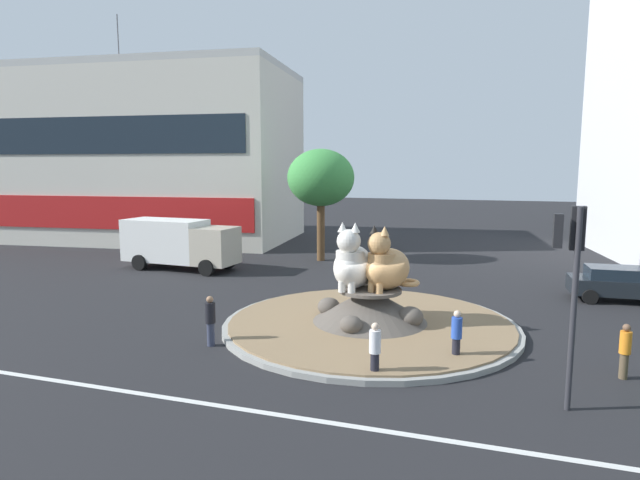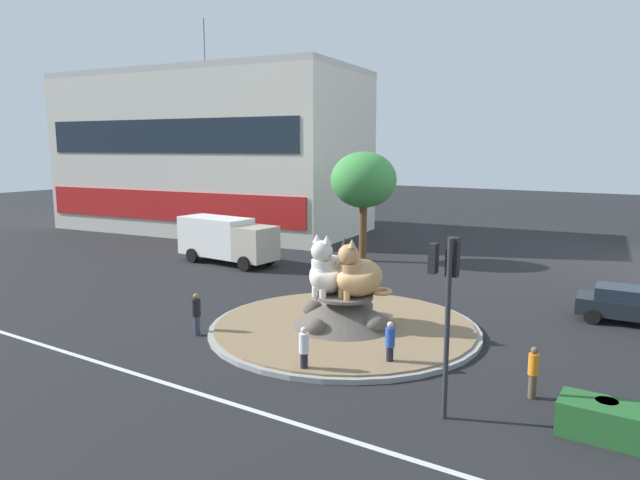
% 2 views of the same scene
% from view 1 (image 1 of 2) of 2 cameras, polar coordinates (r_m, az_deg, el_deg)
% --- Properties ---
extents(ground_plane, '(160.00, 160.00, 0.00)m').
position_cam_1_polar(ground_plane, '(19.89, 5.36, -9.34)').
color(ground_plane, black).
extents(lane_centreline, '(112.00, 0.20, 0.01)m').
position_cam_1_polar(lane_centreline, '(13.17, -2.16, -18.61)').
color(lane_centreline, silver).
rests_on(lane_centreline, ground).
extents(roundabout_island, '(10.79, 10.79, 1.47)m').
position_cam_1_polar(roundabout_island, '(19.77, 5.38, -8.06)').
color(roundabout_island, gray).
rests_on(roundabout_island, ground).
extents(cat_statue_white, '(1.67, 2.51, 2.48)m').
position_cam_1_polar(cat_statue_white, '(19.29, 3.54, -2.60)').
color(cat_statue_white, silver).
rests_on(cat_statue_white, roundabout_island).
extents(cat_statue_calico, '(2.25, 2.42, 2.37)m').
position_cam_1_polar(cat_statue_calico, '(19.23, 7.15, -2.80)').
color(cat_statue_calico, tan).
rests_on(cat_statue_calico, roundabout_island).
extents(traffic_light_mast, '(0.71, 0.53, 4.96)m').
position_cam_1_polar(traffic_light_mast, '(13.90, 25.52, -2.17)').
color(traffic_light_mast, '#2D2D33').
rests_on(traffic_light_mast, ground).
extents(shophouse_block, '(27.29, 14.86, 18.72)m').
position_cam_1_polar(shophouse_block, '(46.77, -19.57, 8.52)').
color(shophouse_block, beige).
rests_on(shophouse_block, ground).
extents(broadleaf_tree_behind_island, '(4.17, 4.17, 6.99)m').
position_cam_1_polar(broadleaf_tree_behind_island, '(33.06, 0.09, 6.65)').
color(broadleaf_tree_behind_island, brown).
rests_on(broadleaf_tree_behind_island, ground).
extents(pedestrian_white_shirt, '(0.33, 0.33, 1.61)m').
position_cam_1_polar(pedestrian_white_shirt, '(15.09, 5.94, -11.61)').
color(pedestrian_white_shirt, black).
rests_on(pedestrian_white_shirt, ground).
extents(pedestrian_black_shirt, '(0.34, 0.34, 1.69)m').
position_cam_1_polar(pedestrian_black_shirt, '(17.97, -11.72, -8.38)').
color(pedestrian_black_shirt, '#33384C').
rests_on(pedestrian_black_shirt, ground).
extents(pedestrian_blue_shirt, '(0.32, 0.32, 1.60)m').
position_cam_1_polar(pedestrian_blue_shirt, '(16.75, 14.48, -9.84)').
color(pedestrian_blue_shirt, black).
rests_on(pedestrian_blue_shirt, ground).
extents(pedestrian_orange_shirt, '(0.30, 0.30, 1.58)m').
position_cam_1_polar(pedestrian_orange_shirt, '(17.24, 29.98, -10.19)').
color(pedestrian_orange_shirt, brown).
rests_on(pedestrian_orange_shirt, ground).
extents(hatchback_near_shophouse, '(4.17, 2.16, 1.51)m').
position_cam_1_polar(hatchback_near_shophouse, '(26.78, 29.46, -4.08)').
color(hatchback_near_shophouse, black).
rests_on(hatchback_near_shophouse, ground).
extents(delivery_box_truck, '(6.90, 2.82, 2.85)m').
position_cam_1_polar(delivery_box_truck, '(31.52, -14.94, -0.23)').
color(delivery_box_truck, '#B7AD99').
rests_on(delivery_box_truck, ground).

